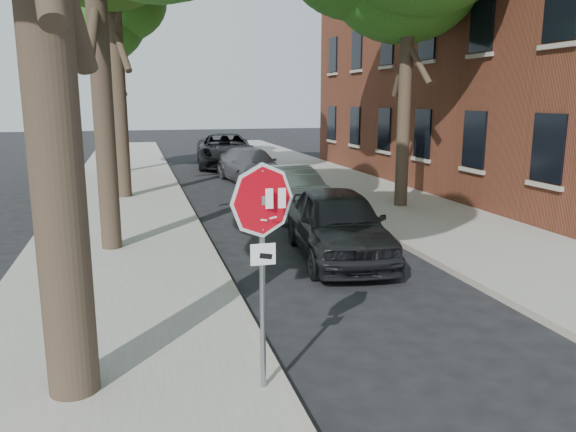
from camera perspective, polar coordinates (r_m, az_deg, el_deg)
name	(u,v)px	position (r m, az deg, el deg)	size (l,w,h in m)	color
ground	(321,388)	(7.03, 3.33, -17.03)	(120.00, 120.00, 0.00)	black
sidewalk_left	(121,209)	(18.14, -16.60, 0.71)	(4.00, 55.00, 0.12)	gray
sidewalk_right	(374,197)	(19.82, 8.76, 1.97)	(4.00, 55.00, 0.12)	gray
curb_left	(188,205)	(18.20, -10.14, 1.07)	(0.12, 55.00, 0.13)	#9E9384
curb_right	(319,199)	(19.08, 3.12, 1.73)	(0.12, 55.00, 0.13)	#9E9384
stop_sign	(263,234)	(6.12, -2.60, -1.81)	(0.76, 0.34, 2.61)	gray
tree_far	(110,10)	(27.22, -17.67, 19.32)	(5.29, 4.91, 9.33)	black
car_a	(338,224)	(12.13, 5.09, -0.78)	(1.80, 4.46, 1.52)	black
car_b	(289,191)	(16.60, 0.07, 2.52)	(1.52, 4.36, 1.44)	gray
car_c	(250,166)	(23.36, -3.84, 5.13)	(1.96, 4.82, 1.40)	#55555A
car_d	(226,150)	(28.97, -6.36, 6.66)	(2.81, 6.09, 1.69)	black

